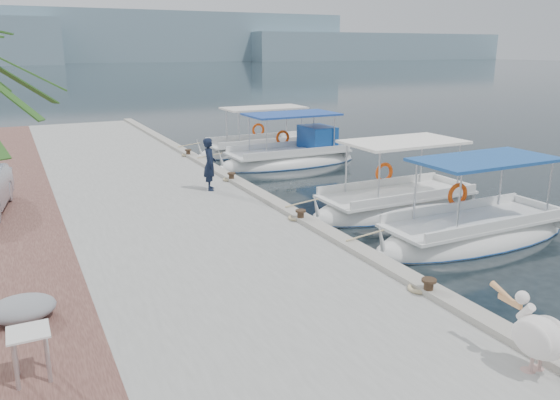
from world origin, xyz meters
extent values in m
plane|color=black|center=(0.00, 0.00, 0.00)|extent=(400.00, 400.00, 0.00)
cube|color=gray|center=(-3.00, 5.00, 0.25)|extent=(6.00, 40.00, 0.50)
cube|color=gray|center=(-0.22, 5.00, 0.56)|extent=(0.44, 40.00, 0.12)
cube|color=gray|center=(40.00, 210.00, 9.00)|extent=(160.00, 40.00, 18.00)
cube|color=gray|center=(140.00, 200.00, 5.50)|extent=(120.00, 40.00, 11.00)
ellipsoid|color=white|center=(3.72, -0.64, 0.05)|extent=(6.24, 2.09, 1.30)
ellipsoid|color=#154696|center=(3.72, -0.64, 0.03)|extent=(6.28, 2.13, 0.22)
cube|color=white|center=(3.72, -0.64, 0.55)|extent=(5.12, 1.80, 0.08)
cube|color=#1E4D96|center=(3.88, -0.64, 2.19)|extent=(3.75, 1.92, 0.08)
cylinder|color=silver|center=(2.32, -1.42, 1.35)|extent=(0.05, 0.05, 1.60)
torus|color=#F04C0C|center=(4.02, 0.35, 1.00)|extent=(0.68, 0.12, 0.68)
ellipsoid|color=white|center=(3.59, 2.48, 0.05)|extent=(5.99, 2.27, 1.30)
ellipsoid|color=#154696|center=(3.59, 2.48, 0.03)|extent=(6.02, 2.32, 0.22)
cube|color=white|center=(3.59, 2.48, 0.55)|extent=(4.91, 1.96, 0.08)
cube|color=white|center=(3.74, 2.48, 2.19)|extent=(3.59, 2.09, 0.08)
cylinder|color=silver|center=(2.25, 1.63, 1.35)|extent=(0.05, 0.05, 1.60)
torus|color=#F04C0C|center=(3.89, 3.56, 1.00)|extent=(0.68, 0.12, 0.68)
ellipsoid|color=white|center=(3.85, 10.41, 0.05)|extent=(6.51, 2.41, 1.30)
ellipsoid|color=#154696|center=(3.85, 10.41, 0.03)|extent=(6.54, 2.46, 0.22)
cube|color=white|center=(3.85, 10.41, 0.55)|extent=(5.34, 2.08, 0.08)
cube|color=#1E429A|center=(4.02, 10.41, 2.19)|extent=(3.91, 2.22, 0.08)
cylinder|color=silver|center=(2.39, 9.51, 1.35)|extent=(0.05, 0.05, 1.60)
torus|color=#F04C0C|center=(4.15, 11.56, 1.00)|extent=(0.68, 0.12, 0.68)
cube|color=#154696|center=(5.32, 10.41, 1.10)|extent=(1.20, 1.69, 1.00)
ellipsoid|color=white|center=(3.85, 13.27, 0.05)|extent=(6.49, 2.10, 1.30)
ellipsoid|color=#154696|center=(3.85, 13.27, 0.03)|extent=(6.52, 2.14, 0.22)
cube|color=white|center=(3.85, 13.27, 0.55)|extent=(5.32, 1.81, 0.08)
cube|color=silver|center=(4.01, 13.27, 2.19)|extent=(3.89, 1.93, 0.08)
cylinder|color=silver|center=(2.38, 12.48, 1.35)|extent=(0.05, 0.05, 1.60)
torus|color=#F04C0C|center=(4.15, 14.27, 1.00)|extent=(0.68, 0.12, 0.68)
cylinder|color=black|center=(-0.35, -3.50, 0.65)|extent=(0.18, 0.18, 0.30)
cylinder|color=black|center=(-0.35, -3.50, 0.80)|extent=(0.28, 0.28, 0.05)
cylinder|color=black|center=(-0.35, 1.50, 0.65)|extent=(0.18, 0.18, 0.30)
cylinder|color=black|center=(-0.35, 1.50, 0.80)|extent=(0.28, 0.28, 0.05)
cylinder|color=black|center=(-0.35, 6.50, 0.65)|extent=(0.18, 0.18, 0.30)
cylinder|color=black|center=(-0.35, 6.50, 0.80)|extent=(0.28, 0.28, 0.05)
cylinder|color=black|center=(-0.35, 11.50, 0.65)|extent=(0.18, 0.18, 0.30)
cylinder|color=black|center=(-0.35, 11.50, 0.80)|extent=(0.28, 0.28, 0.05)
cylinder|color=tan|center=(-0.74, -6.10, 0.66)|extent=(0.05, 0.05, 0.33)
cylinder|color=tan|center=(-0.57, -6.11, 0.66)|extent=(0.05, 0.05, 0.33)
ellipsoid|color=white|center=(-0.65, -6.11, 1.03)|extent=(0.52, 0.81, 0.61)
cylinder|color=white|center=(-0.64, -5.83, 1.29)|extent=(0.15, 0.29, 0.33)
sphere|color=white|center=(-0.63, -5.73, 1.48)|extent=(0.20, 0.20, 0.20)
cone|color=#EAA566|center=(-0.61, -5.43, 1.38)|extent=(0.14, 0.60, 0.24)
imported|color=black|center=(-1.36, 5.80, 1.35)|extent=(0.55, 0.70, 1.70)
ellipsoid|color=gray|center=(-7.16, -1.17, 0.70)|extent=(1.10, 0.90, 0.40)
cylinder|color=silver|center=(-7.29, -3.32, 0.85)|extent=(0.06, 0.06, 0.70)
cylinder|color=silver|center=(-6.89, -3.32, 0.85)|extent=(0.06, 0.06, 0.70)
cylinder|color=silver|center=(-7.29, -2.92, 0.85)|extent=(0.06, 0.06, 0.70)
cylinder|color=silver|center=(-6.89, -2.92, 0.85)|extent=(0.06, 0.06, 0.70)
cube|color=white|center=(-7.09, -3.12, 1.21)|extent=(0.55, 0.55, 0.03)
camera|label=1|loc=(-6.97, -10.63, 4.95)|focal=35.00mm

